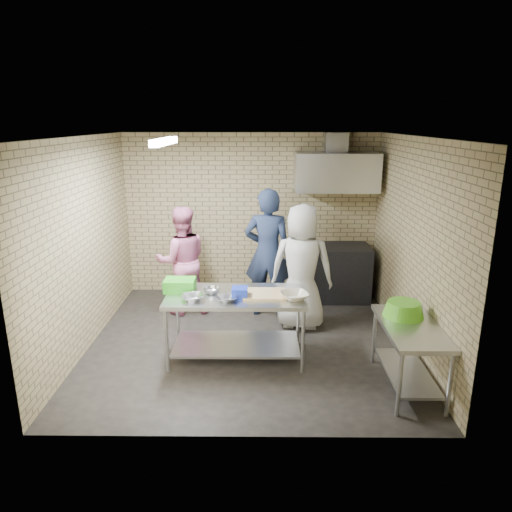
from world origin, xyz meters
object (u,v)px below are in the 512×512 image
Objects in this scene: man_navy at (268,253)px; woman_white at (302,267)px; prep_table at (236,326)px; woman_pink at (182,261)px; stove at (332,272)px; side_counter at (408,356)px; blue_tub at (240,293)px; green_basin at (404,309)px; green_crate at (180,285)px; bottle_green at (362,176)px.

man_navy is 1.08× the size of woman_white.
woman_pink is at bearing 121.55° from prep_table.
man_navy is at bearing -147.34° from stove.
side_counter is 6.38× the size of blue_tub.
side_counter is 2.61× the size of green_basin.
green_basin is at bearing -9.54° from blue_tub.
man_navy reaches higher than stove.
woman_pink is at bearing -8.11° from woman_white.
green_crate reaches higher than stove.
blue_tub is 3.27m from bottle_green.
prep_table reaches higher than side_counter.
woman_pink is at bearing -162.99° from bottle_green.
green_basin is (1.92, -0.41, 0.41)m from prep_table.
man_navy is at bearing 126.66° from side_counter.
green_crate reaches higher than blue_tub.
green_crate is (-2.19, -1.97, 0.47)m from stove.
blue_tub is at bearing 163.37° from side_counter.
man_navy is (0.36, 1.49, 0.07)m from blue_tub.
woman_pink reaches higher than prep_table.
prep_table is 4.50× the size of green_crate.
prep_table is 3.68× the size of green_basin.
blue_tub reaches higher than prep_table.
woman_white is at bearing -127.62° from bottle_green.
stove reaches higher than side_counter.
bottle_green reaches higher than green_basin.
man_navy is (0.41, 1.39, 0.55)m from prep_table.
man_navy is at bearing 73.68° from prep_table.
man_navy reaches higher than woman_white.
green_basin is 3.07× the size of bottle_green.
bottle_green is (0.45, 0.24, 1.57)m from stove.
bottle_green is at bearing 50.18° from prep_table.
side_counter is at bearing 136.63° from man_navy.
stove is at bearing -137.37° from man_navy.
stove is 2.50m from woman_pink.
blue_tub is at bearing -123.36° from stove.
bottle_green is 0.08× the size of woman_white.
side_counter is 3.57m from woman_pink.
man_navy reaches higher than green_crate.
prep_table is at bearing 55.05° from woman_white.
bottle_green is (2.64, 2.21, 1.09)m from green_crate.
bottle_green is at bearing -138.67° from man_navy.
woman_white reaches higher than stove.
green_basin is (2.62, -0.53, -0.09)m from green_crate.
woman_pink is at bearing -165.26° from stove.
green_crate is at bearing 35.57° from woman_white.
side_counter is 2.04m from blue_tub.
blue_tub is 0.11× the size of woman_pink.
stove is 0.72× the size of woman_pink.
woman_pink is (-2.83, -0.87, -1.18)m from bottle_green.
side_counter is 2.00m from woman_white.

